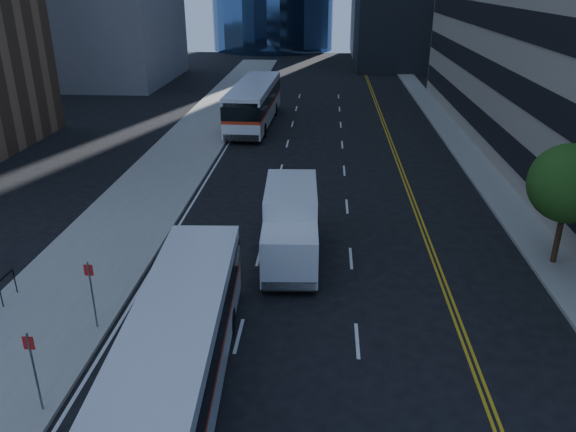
# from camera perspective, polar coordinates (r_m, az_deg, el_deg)

# --- Properties ---
(ground) EXTENTS (160.00, 160.00, 0.00)m
(ground) POSITION_cam_1_polar(r_m,az_deg,el_deg) (17.76, 5.67, -16.18)
(ground) COLOR black
(ground) RESTS_ON ground
(sidewalk_west) EXTENTS (5.00, 90.00, 0.15)m
(sidewalk_west) POSITION_cam_1_polar(r_m,az_deg,el_deg) (41.49, -9.92, 7.16)
(sidewalk_west) COLOR gray
(sidewalk_west) RESTS_ON ground
(sidewalk_east) EXTENTS (2.00, 90.00, 0.15)m
(sidewalk_east) POSITION_cam_1_polar(r_m,az_deg,el_deg) (41.49, 17.45, 6.44)
(sidewalk_east) COLOR gray
(sidewalk_east) RESTS_ON ground
(street_tree) EXTENTS (3.20, 3.20, 5.10)m
(street_tree) POSITION_cam_1_polar(r_m,az_deg,el_deg) (25.02, 26.65, 2.96)
(street_tree) COLOR #332114
(street_tree) RESTS_ON sidewalk_east
(bus_front) EXTENTS (3.00, 11.25, 2.87)m
(bus_front) POSITION_cam_1_polar(r_m,az_deg,el_deg) (16.56, -11.04, -13.00)
(bus_front) COLOR silver
(bus_front) RESTS_ON ground
(bus_rear) EXTENTS (3.19, 13.07, 3.35)m
(bus_rear) POSITION_cam_1_polar(r_m,az_deg,el_deg) (46.69, -3.45, 11.44)
(bus_rear) COLOR white
(bus_rear) RESTS_ON ground
(box_truck) EXTENTS (2.46, 6.45, 3.04)m
(box_truck) POSITION_cam_1_polar(r_m,az_deg,el_deg) (23.65, 0.27, -0.87)
(box_truck) COLOR silver
(box_truck) RESTS_ON ground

